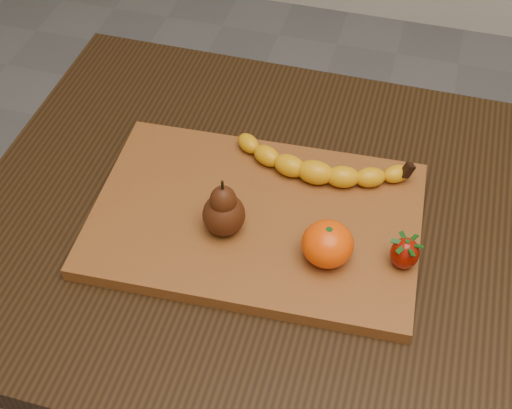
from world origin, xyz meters
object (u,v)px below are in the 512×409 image
(cutting_board, at_px, (256,219))
(pear, at_px, (223,206))
(table, at_px, (316,270))
(mandarin, at_px, (328,244))

(cutting_board, height_order, pear, pear)
(table, bearing_deg, mandarin, -72.92)
(table, xyz_separation_m, mandarin, (0.02, -0.07, 0.15))
(table, relative_size, cutting_board, 2.22)
(table, xyz_separation_m, cutting_board, (-0.09, -0.02, 0.11))
(cutting_board, xyz_separation_m, mandarin, (0.11, -0.05, 0.04))
(cutting_board, relative_size, mandarin, 6.65)
(pear, bearing_deg, mandarin, -4.83)
(table, bearing_deg, cutting_board, -168.05)
(cutting_board, distance_m, mandarin, 0.13)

